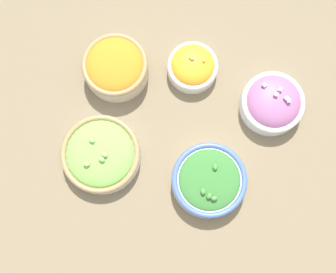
{
  "coord_description": "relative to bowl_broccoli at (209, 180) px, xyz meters",
  "views": [
    {
      "loc": [
        -0.03,
        0.18,
        1.01
      ],
      "look_at": [
        0.0,
        0.0,
        0.03
      ],
      "focal_mm": 50.0,
      "sensor_mm": 36.0,
      "label": 1
    }
  ],
  "objects": [
    {
      "name": "bowl_lettuce",
      "position": [
        0.24,
        -0.01,
        -0.0
      ],
      "size": [
        0.17,
        0.17,
        0.06
      ],
      "color": "silver",
      "rests_on": "ground_plane"
    },
    {
      "name": "bowl_squash",
      "position": [
        0.08,
        -0.24,
        -0.0
      ],
      "size": [
        0.11,
        0.11,
        0.06
      ],
      "color": "silver",
      "rests_on": "ground_plane"
    },
    {
      "name": "bowl_red_onion",
      "position": [
        -0.11,
        -0.19,
        0.0
      ],
      "size": [
        0.14,
        0.14,
        0.07
      ],
      "color": "silver",
      "rests_on": "ground_plane"
    },
    {
      "name": "bowl_carrots",
      "position": [
        0.24,
        -0.2,
        0.01
      ],
      "size": [
        0.14,
        0.14,
        0.07
      ],
      "color": "beige",
      "rests_on": "ground_plane"
    },
    {
      "name": "ground_plane",
      "position": [
        0.1,
        -0.08,
        -0.03
      ],
      "size": [
        3.0,
        3.0,
        0.0
      ],
      "primitive_type": "plane",
      "color": "#75664C"
    },
    {
      "name": "bowl_broccoli",
      "position": [
        0.0,
        0.0,
        0.0
      ],
      "size": [
        0.16,
        0.16,
        0.06
      ],
      "color": "white",
      "rests_on": "ground_plane"
    }
  ]
}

